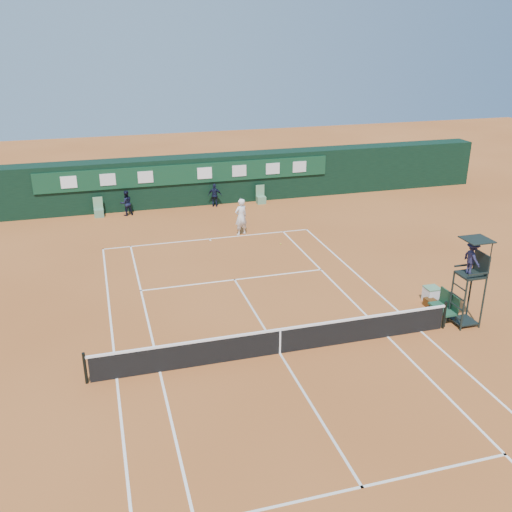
{
  "coord_description": "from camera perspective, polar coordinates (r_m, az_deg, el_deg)",
  "views": [
    {
      "loc": [
        -5.47,
        -16.06,
        10.42
      ],
      "look_at": [
        0.88,
        6.0,
        1.2
      ],
      "focal_mm": 40.0,
      "sensor_mm": 36.0,
      "label": 1
    }
  ],
  "objects": [
    {
      "name": "back_wall",
      "position": [
        36.33,
        -6.96,
        7.53
      ],
      "size": [
        40.0,
        1.65,
        3.0
      ],
      "color": "black",
      "rests_on": "ground"
    },
    {
      "name": "ball_kid_right",
      "position": [
        35.69,
        -4.14,
        6.07
      ],
      "size": [
        0.91,
        0.54,
        1.46
      ],
      "primitive_type": "imported",
      "rotation": [
        0.0,
        0.0,
        2.91
      ],
      "color": "black",
      "rests_on": "ground"
    },
    {
      "name": "umpire_chair",
      "position": [
        22.06,
        20.79,
        -0.77
      ],
      "size": [
        0.96,
        0.95,
        3.42
      ],
      "color": "black",
      "rests_on": "ground"
    },
    {
      "name": "tennis_net",
      "position": [
        19.64,
        2.41,
        -8.43
      ],
      "size": [
        12.9,
        0.1,
        1.1
      ],
      "color": "black",
      "rests_on": "ground"
    },
    {
      "name": "ball_kid_left",
      "position": [
        34.76,
        -12.85,
        5.18
      ],
      "size": [
        0.85,
        0.73,
        1.51
      ],
      "primitive_type": "imported",
      "rotation": [
        0.0,
        0.0,
        3.39
      ],
      "color": "black",
      "rests_on": "ground"
    },
    {
      "name": "tennis_bag",
      "position": [
        23.83,
        17.31,
        -4.68
      ],
      "size": [
        0.44,
        0.89,
        0.33
      ],
      "primitive_type": "cube",
      "rotation": [
        0.0,
        0.0,
        0.08
      ],
      "color": "black",
      "rests_on": "ground"
    },
    {
      "name": "linesman_chair_right",
      "position": [
        36.42,
        0.49,
        5.78
      ],
      "size": [
        0.55,
        0.5,
        1.15
      ],
      "color": "#598964",
      "rests_on": "ground"
    },
    {
      "name": "linesman_chair_left",
      "position": [
        35.03,
        -15.44,
        4.32
      ],
      "size": [
        0.55,
        0.5,
        1.15
      ],
      "color": "#558162",
      "rests_on": "ground"
    },
    {
      "name": "ground",
      "position": [
        19.91,
        2.39,
        -9.7
      ],
      "size": [
        90.0,
        90.0,
        0.0
      ],
      "primitive_type": "plane",
      "color": "#B6602B",
      "rests_on": "ground"
    },
    {
      "name": "cooler",
      "position": [
        24.31,
        17.14,
        -3.69
      ],
      "size": [
        0.57,
        0.57,
        0.65
      ],
      "color": "silver",
      "rests_on": "ground"
    },
    {
      "name": "player",
      "position": [
        30.55,
        -1.52,
        3.93
      ],
      "size": [
        0.85,
        0.69,
        2.01
      ],
      "primitive_type": "imported",
      "rotation": [
        0.0,
        0.0,
        3.47
      ],
      "color": "white",
      "rests_on": "ground"
    },
    {
      "name": "player_bench",
      "position": [
        22.95,
        18.44,
        -4.67
      ],
      "size": [
        0.56,
        1.2,
        1.1
      ],
      "color": "#1B452E",
      "rests_on": "ground"
    },
    {
      "name": "court_lines",
      "position": [
        19.9,
        2.39,
        -9.68
      ],
      "size": [
        11.05,
        23.85,
        0.01
      ],
      "color": "silver",
      "rests_on": "ground"
    },
    {
      "name": "tennis_ball",
      "position": [
        29.45,
        2.49,
        1.22
      ],
      "size": [
        0.07,
        0.07,
        0.07
      ],
      "primitive_type": "sphere",
      "color": "#CCD631",
      "rests_on": "ground"
    }
  ]
}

